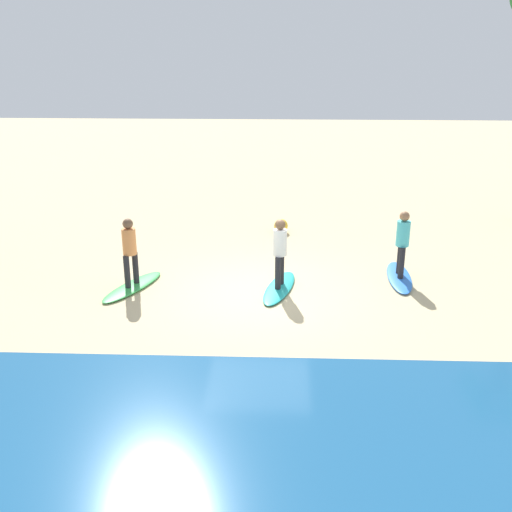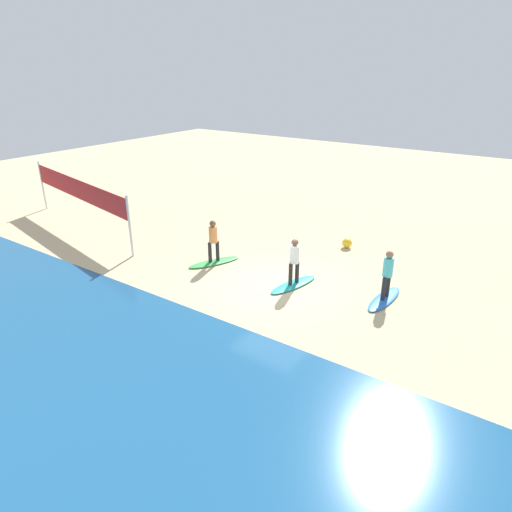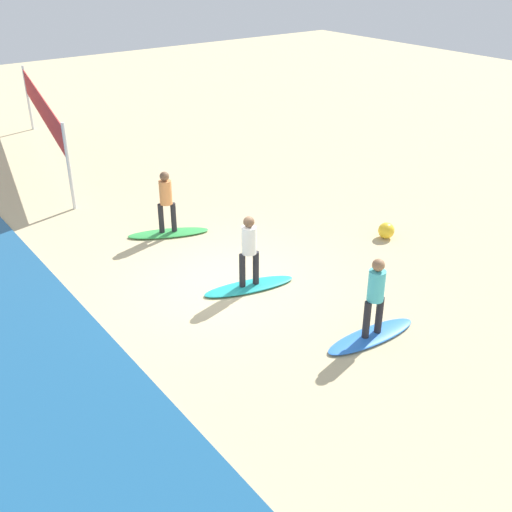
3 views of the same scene
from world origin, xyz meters
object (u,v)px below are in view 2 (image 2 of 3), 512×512
Objects in this scene: surfboard_blue at (384,299)px; surfboard_green at (214,262)px; surfer_green at (213,238)px; beach_ball at (347,243)px; surfer_teal at (294,258)px; surfboard_teal at (293,284)px; surfer_blue at (388,271)px; volleyball_net at (78,191)px.

surfboard_blue is 6.50m from surfboard_green.
surfboard_green is at bearing -90.00° from surfer_green.
surfer_green is 3.92× the size of beach_ball.
surfboard_green is 5.65m from beach_ball.
surfer_teal and surfer_green have the same top height.
surfboard_teal is 3.63m from surfer_green.
surfboard_blue is 6.58m from surfer_green.
beach_ball is (2.92, -3.57, 0.16)m from surfboard_blue.
surfboard_green is at bearing 7.43° from surfer_blue.
volleyball_net is (11.02, 0.46, 1.74)m from surfboard_teal.
beach_ball is (-3.53, -4.41, 0.16)m from surfboard_green.
surfboard_teal is at bearing 89.50° from beach_ball.
surfer_green is at bearing 51.35° from beach_ball.
surfboard_teal is 3.49m from surfboard_green.
surfboard_green is at bearing 1.15° from surfer_teal.
volleyball_net reaches higher than surfer_blue.
surfer_teal is (2.96, 0.77, 0.00)m from surfer_blue.
surfer_blue is 3.92× the size of beach_ball.
surfboard_green is 0.99m from surfer_green.
surfer_teal is (2.96, 0.77, 0.99)m from surfboard_blue.
beach_ball is (-0.04, -4.34, 0.16)m from surfboard_teal.
volleyball_net is at bearing 2.38° from surfer_teal.
surfer_green is (6.45, 0.84, 0.99)m from surfboard_blue.
surfer_teal is 11.06m from volleyball_net.
surfer_green is at bearing 24.51° from surfboard_green.
surfer_green is (6.45, 0.84, 0.00)m from surfer_blue.
surfboard_green is 0.24× the size of volleyball_net.
surfboard_green is 1.28× the size of surfer_green.
beach_ball is at bearing -90.50° from surfer_teal.
surfboard_teal is 1.28× the size of surfer_teal.
surfer_blue is 0.18× the size of volleyball_net.
surfboard_blue is 1.00× the size of surfboard_teal.
volleyball_net is at bearing 5.03° from surfer_blue.
surfer_teal is at bearing 89.50° from beach_ball.
surfboard_green is at bearing -177.04° from volleyball_net.
beach_ball is at bearing -137.23° from surfboard_blue.
volleyball_net is (11.02, 0.46, 0.75)m from surfer_teal.
surfer_blue is (0.00, 0.00, 0.99)m from surfboard_blue.
surfboard_teal is 0.99m from surfer_teal.
beach_ball is at bearing -50.69° from surfer_blue.
surfboard_blue is 1.00× the size of surfboard_green.
surfer_teal is at bearing -71.94° from surfboard_blue.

